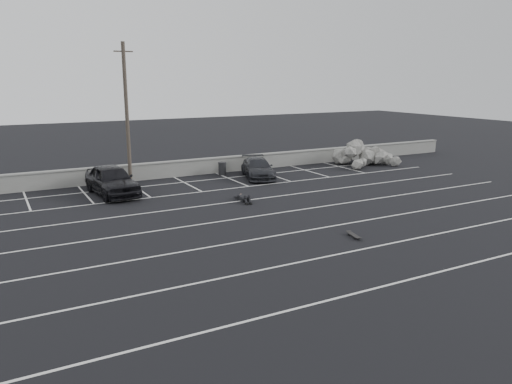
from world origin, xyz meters
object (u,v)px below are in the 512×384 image
car_right (258,168)px  riprap_pile (366,157)px  utility_pole (127,114)px  skateboard (354,235)px  car_left (112,180)px  trash_bin (222,169)px  person (243,196)px

car_right → riprap_pile: size_ratio=0.98×
utility_pole → skateboard: (5.26, -14.88, -4.18)m
car_left → trash_bin: 8.16m
person → riprap_pile: bearing=34.5°
person → trash_bin: bearing=85.7°
car_right → person: bearing=-107.9°
person → skateboard: (1.08, -7.85, -0.14)m
trash_bin → person: bearing=-105.8°
riprap_pile → skateboard: size_ratio=5.04×
skateboard → riprap_pile: bearing=59.8°
utility_pole → person: (4.18, -7.03, -4.04)m
trash_bin → skateboard: trash_bin is taller
car_right → person: size_ratio=1.83×
riprap_pile → person: riprap_pile is taller
utility_pole → person: bearing=-59.3°
car_right → utility_pole: utility_pole is taller
skateboard → utility_pole: bearing=121.4°
person → car_right: bearing=65.4°
person → skateboard: bearing=-70.6°
car_right → riprap_pile: bearing=22.0°
riprap_pile → car_left: bearing=-176.8°
car_right → utility_pole: bearing=-176.8°
car_left → skateboard: size_ratio=5.61×
car_right → utility_pole: 8.84m
riprap_pile → person: bearing=-157.0°
utility_pole → riprap_pile: utility_pole is taller
utility_pole → skateboard: utility_pole is taller
car_right → skateboard: 13.06m
utility_pole → trash_bin: utility_pole is taller
skateboard → person: bearing=109.8°
trash_bin → riprap_pile: size_ratio=0.19×
riprap_pile → skateboard: bearing=-132.1°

